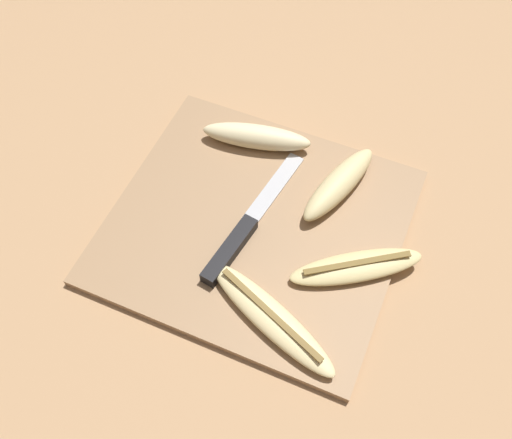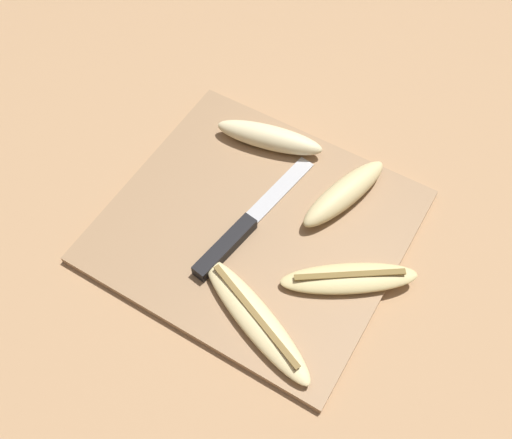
{
  "view_description": "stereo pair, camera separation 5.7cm",
  "coord_description": "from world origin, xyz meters",
  "px_view_note": "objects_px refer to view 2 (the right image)",
  "views": [
    {
      "loc": [
        0.17,
        -0.39,
        0.68
      ],
      "look_at": [
        0.0,
        0.0,
        0.02
      ],
      "focal_mm": 42.0,
      "sensor_mm": 36.0,
      "label": 1
    },
    {
      "loc": [
        0.22,
        -0.36,
        0.68
      ],
      "look_at": [
        0.0,
        0.0,
        0.02
      ],
      "focal_mm": 42.0,
      "sensor_mm": 36.0,
      "label": 2
    }
  ],
  "objects_px": {
    "knife": "(236,236)",
    "banana_cream_curved": "(269,137)",
    "banana_ripe_center": "(255,318)",
    "banana_spotted_left": "(349,278)",
    "banana_mellow_near": "(344,193)"
  },
  "relations": [
    {
      "from": "knife",
      "to": "banana_cream_curved",
      "type": "height_order",
      "value": "banana_cream_curved"
    },
    {
      "from": "banana_ripe_center",
      "to": "banana_spotted_left",
      "type": "xyz_separation_m",
      "value": [
        0.07,
        0.11,
        -0.0
      ]
    },
    {
      "from": "banana_cream_curved",
      "to": "banana_ripe_center",
      "type": "bearing_deg",
      "value": -63.25
    },
    {
      "from": "knife",
      "to": "banana_ripe_center",
      "type": "bearing_deg",
      "value": -38.69
    },
    {
      "from": "knife",
      "to": "banana_cream_curved",
      "type": "xyz_separation_m",
      "value": [
        -0.04,
        0.16,
        0.01
      ]
    },
    {
      "from": "knife",
      "to": "banana_mellow_near",
      "type": "xyz_separation_m",
      "value": [
        0.09,
        0.13,
        0.01
      ]
    },
    {
      "from": "banana_cream_curved",
      "to": "banana_spotted_left",
      "type": "bearing_deg",
      "value": -35.59
    },
    {
      "from": "banana_spotted_left",
      "to": "knife",
      "type": "bearing_deg",
      "value": -172.99
    },
    {
      "from": "banana_mellow_near",
      "to": "banana_cream_curved",
      "type": "bearing_deg",
      "value": 166.41
    },
    {
      "from": "banana_cream_curved",
      "to": "banana_mellow_near",
      "type": "bearing_deg",
      "value": -13.59
    },
    {
      "from": "banana_mellow_near",
      "to": "banana_spotted_left",
      "type": "distance_m",
      "value": 0.12
    },
    {
      "from": "banana_mellow_near",
      "to": "banana_cream_curved",
      "type": "relative_size",
      "value": 0.97
    },
    {
      "from": "banana_ripe_center",
      "to": "banana_spotted_left",
      "type": "relative_size",
      "value": 1.22
    },
    {
      "from": "banana_cream_curved",
      "to": "knife",
      "type": "bearing_deg",
      "value": -74.73
    },
    {
      "from": "knife",
      "to": "banana_spotted_left",
      "type": "xyz_separation_m",
      "value": [
        0.15,
        0.02,
        0.0
      ]
    }
  ]
}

